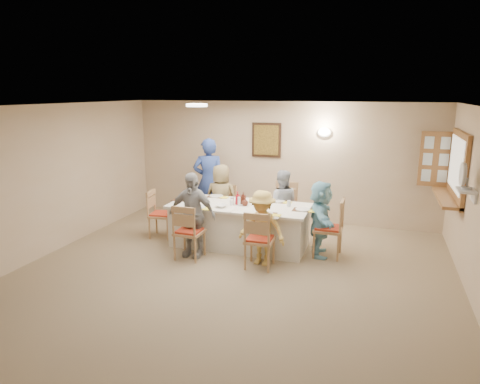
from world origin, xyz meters
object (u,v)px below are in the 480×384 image
(desk_fan, at_px, (465,179))
(diner_back_right, at_px, (281,204))
(diner_front_left, at_px, (192,215))
(dining_table, at_px, (239,225))
(chair_front_right, at_px, (260,239))
(chair_left_end, at_px, (161,214))
(serving_hatch, at_px, (458,167))
(chair_back_left, at_px, (223,208))
(chair_back_right, at_px, (283,210))
(diner_back_left, at_px, (221,198))
(chair_right_end, at_px, (328,228))
(chair_front_left, at_px, (189,231))
(diner_right_end, at_px, (320,219))
(diner_front_right, at_px, (262,228))
(caregiver, at_px, (209,181))
(condiment_ketchup, at_px, (238,198))

(desk_fan, xyz_separation_m, diner_back_right, (-2.79, 1.27, -0.90))
(diner_front_left, bearing_deg, desk_fan, 3.55)
(dining_table, distance_m, chair_front_right, 1.00)
(chair_left_end, bearing_deg, serving_hatch, -89.13)
(chair_back_left, relative_size, chair_back_right, 0.87)
(chair_back_right, relative_size, diner_back_right, 0.79)
(diner_front_left, bearing_deg, dining_table, 50.88)
(chair_front_right, xyz_separation_m, chair_left_end, (-2.15, 0.80, -0.02))
(diner_back_left, bearing_deg, dining_table, 127.52)
(chair_right_end, bearing_deg, chair_front_right, -49.58)
(chair_right_end, bearing_deg, chair_back_right, -129.78)
(chair_front_right, xyz_separation_m, chair_right_end, (0.95, 0.80, 0.03))
(chair_back_left, bearing_deg, diner_back_left, -82.56)
(serving_hatch, relative_size, diner_back_right, 1.16)
(chair_front_left, distance_m, chair_left_end, 1.24)
(chair_front_left, xyz_separation_m, diner_right_end, (2.02, 0.80, 0.17))
(chair_right_end, distance_m, diner_right_end, 0.19)
(diner_front_right, bearing_deg, dining_table, 139.95)
(chair_right_end, relative_size, diner_right_end, 0.78)
(chair_back_left, bearing_deg, caregiver, 149.57)
(chair_front_right, height_order, diner_right_end, diner_right_end)
(chair_back_left, xyz_separation_m, chair_back_right, (1.20, 0.00, 0.07))
(chair_back_right, height_order, diner_right_end, diner_right_end)
(serving_hatch, height_order, chair_front_left, serving_hatch)
(desk_fan, xyz_separation_m, chair_front_right, (-2.79, -0.21, -1.08))
(chair_back_right, relative_size, condiment_ketchup, 4.38)
(diner_back_right, xyz_separation_m, caregiver, (-1.65, 0.47, 0.24))
(desk_fan, xyz_separation_m, diner_front_right, (-2.79, -0.09, -0.95))
(diner_front_left, xyz_separation_m, caregiver, (-0.45, 1.83, 0.18))
(chair_back_right, bearing_deg, diner_back_left, -168.04)
(chair_back_left, relative_size, chair_left_end, 0.98)
(chair_front_right, distance_m, chair_right_end, 1.24)
(chair_front_left, xyz_separation_m, caregiver, (-0.45, 1.95, 0.42))
(chair_left_end, bearing_deg, chair_front_left, -137.75)
(dining_table, bearing_deg, serving_hatch, 12.19)
(serving_hatch, distance_m, desk_fan, 1.36)
(diner_front_left, distance_m, caregiver, 1.89)
(serving_hatch, height_order, chair_back_left, serving_hatch)
(chair_front_left, relative_size, diner_front_right, 0.78)
(chair_back_left, distance_m, chair_front_left, 1.60)
(chair_front_left, xyz_separation_m, chair_right_end, (2.15, 0.80, 0.03))
(chair_back_left, bearing_deg, chair_front_left, -82.56)
(desk_fan, distance_m, dining_table, 3.64)
(diner_front_left, bearing_deg, chair_back_left, 92.31)
(desk_fan, distance_m, chair_back_left, 4.37)
(chair_back_right, height_order, chair_front_left, chair_back_right)
(chair_front_right, bearing_deg, chair_front_left, -1.75)
(dining_table, xyz_separation_m, chair_back_left, (-0.60, 0.80, 0.06))
(chair_front_left, bearing_deg, caregiver, -76.43)
(diner_right_end, relative_size, condiment_ketchup, 5.47)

